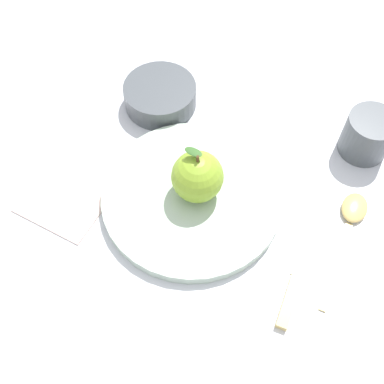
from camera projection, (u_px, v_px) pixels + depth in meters
name	position (u px, v px, depth m)	size (l,w,h in m)	color
ground_plane	(207.00, 211.00, 0.64)	(2.40, 2.40, 0.00)	silver
dinner_plate	(192.00, 196.00, 0.64)	(0.25, 0.25, 0.02)	#B2C6B2
apple	(196.00, 177.00, 0.61)	(0.07, 0.07, 0.08)	#8CB22D
side_bowl	(160.00, 94.00, 0.73)	(0.11, 0.11, 0.04)	#4C5156
cup	(368.00, 133.00, 0.67)	(0.07, 0.07, 0.06)	#4C5156
knife	(299.00, 271.00, 0.59)	(0.13, 0.16, 0.01)	#D8B766
spoon	(351.00, 220.00, 0.63)	(0.12, 0.16, 0.01)	#D8B766
linen_napkin	(80.00, 181.00, 0.67)	(0.11, 0.17, 0.00)	beige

